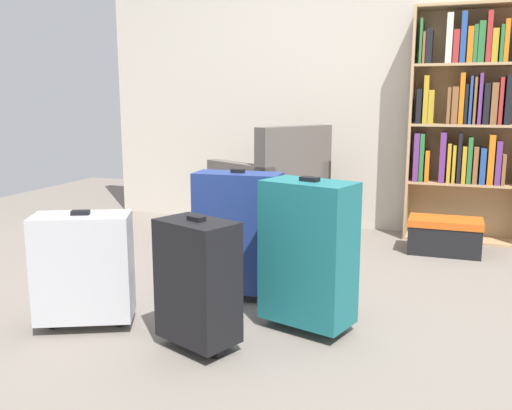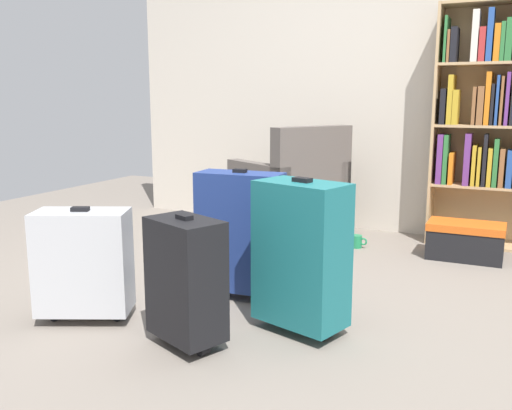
{
  "view_description": "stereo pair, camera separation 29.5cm",
  "coord_description": "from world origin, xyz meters",
  "px_view_note": "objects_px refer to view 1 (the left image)",
  "views": [
    {
      "loc": [
        0.77,
        -2.61,
        1.11
      ],
      "look_at": [
        -0.2,
        0.13,
        0.55
      ],
      "focal_mm": 39.27,
      "sensor_mm": 36.0,
      "label": 1
    },
    {
      "loc": [
        1.04,
        -2.5,
        1.11
      ],
      "look_at": [
        -0.2,
        0.13,
        0.55
      ],
      "focal_mm": 39.27,
      "sensor_mm": 36.0,
      "label": 2
    }
  ],
  "objects_px": {
    "bookshelf": "(468,113)",
    "storage_box": "(445,235)",
    "armchair": "(272,198)",
    "suitcase_black": "(198,281)",
    "suitcase_silver": "(84,267)",
    "suitcase_navy_blue": "(238,232)",
    "mug": "(339,239)",
    "suitcase_teal": "(308,252)"
  },
  "relations": [
    {
      "from": "storage_box",
      "to": "suitcase_navy_blue",
      "type": "xyz_separation_m",
      "value": [
        -1.08,
        -1.35,
        0.24
      ]
    },
    {
      "from": "mug",
      "to": "suitcase_silver",
      "type": "relative_size",
      "value": 0.21
    },
    {
      "from": "bookshelf",
      "to": "armchair",
      "type": "relative_size",
      "value": 1.87
    },
    {
      "from": "bookshelf",
      "to": "armchair",
      "type": "bearing_deg",
      "value": -164.37
    },
    {
      "from": "armchair",
      "to": "suitcase_silver",
      "type": "distance_m",
      "value": 2.05
    },
    {
      "from": "mug",
      "to": "storage_box",
      "type": "xyz_separation_m",
      "value": [
        0.76,
        0.04,
        0.09
      ]
    },
    {
      "from": "bookshelf",
      "to": "suitcase_navy_blue",
      "type": "distance_m",
      "value": 2.23
    },
    {
      "from": "suitcase_silver",
      "to": "bookshelf",
      "type": "bearing_deg",
      "value": 54.4
    },
    {
      "from": "suitcase_navy_blue",
      "to": "suitcase_silver",
      "type": "distance_m",
      "value": 0.85
    },
    {
      "from": "suitcase_teal",
      "to": "suitcase_black",
      "type": "xyz_separation_m",
      "value": [
        -0.4,
        -0.37,
        -0.07
      ]
    },
    {
      "from": "mug",
      "to": "suitcase_navy_blue",
      "type": "bearing_deg",
      "value": -103.55
    },
    {
      "from": "bookshelf",
      "to": "suitcase_black",
      "type": "relative_size",
      "value": 2.94
    },
    {
      "from": "bookshelf",
      "to": "storage_box",
      "type": "distance_m",
      "value": 0.97
    },
    {
      "from": "storage_box",
      "to": "suitcase_navy_blue",
      "type": "bearing_deg",
      "value": -128.54
    },
    {
      "from": "armchair",
      "to": "suitcase_teal",
      "type": "relative_size",
      "value": 1.28
    },
    {
      "from": "armchair",
      "to": "suitcase_silver",
      "type": "height_order",
      "value": "armchair"
    },
    {
      "from": "armchair",
      "to": "suitcase_black",
      "type": "bearing_deg",
      "value": -81.21
    },
    {
      "from": "bookshelf",
      "to": "mug",
      "type": "distance_m",
      "value": 1.37
    },
    {
      "from": "mug",
      "to": "armchair",
      "type": "bearing_deg",
      "value": 172.12
    },
    {
      "from": "bookshelf",
      "to": "suitcase_silver",
      "type": "height_order",
      "value": "bookshelf"
    },
    {
      "from": "suitcase_navy_blue",
      "to": "suitcase_silver",
      "type": "bearing_deg",
      "value": -131.19
    },
    {
      "from": "mug",
      "to": "suitcase_black",
      "type": "xyz_separation_m",
      "value": [
        -0.25,
        -1.99,
        0.27
      ]
    },
    {
      "from": "armchair",
      "to": "bookshelf",
      "type": "bearing_deg",
      "value": 15.63
    },
    {
      "from": "mug",
      "to": "storage_box",
      "type": "relative_size",
      "value": 0.24
    },
    {
      "from": "bookshelf",
      "to": "suitcase_navy_blue",
      "type": "height_order",
      "value": "bookshelf"
    },
    {
      "from": "storage_box",
      "to": "suitcase_black",
      "type": "bearing_deg",
      "value": -116.41
    },
    {
      "from": "bookshelf",
      "to": "armchair",
      "type": "distance_m",
      "value": 1.63
    },
    {
      "from": "storage_box",
      "to": "suitcase_navy_blue",
      "type": "distance_m",
      "value": 1.74
    },
    {
      "from": "storage_box",
      "to": "suitcase_navy_blue",
      "type": "relative_size",
      "value": 0.7
    },
    {
      "from": "storage_box",
      "to": "suitcase_black",
      "type": "relative_size",
      "value": 0.84
    },
    {
      "from": "suitcase_teal",
      "to": "suitcase_black",
      "type": "bearing_deg",
      "value": -137.33
    },
    {
      "from": "bookshelf",
      "to": "suitcase_black",
      "type": "bearing_deg",
      "value": -114.28
    },
    {
      "from": "storage_box",
      "to": "suitcase_black",
      "type": "distance_m",
      "value": 2.27
    },
    {
      "from": "suitcase_teal",
      "to": "storage_box",
      "type": "bearing_deg",
      "value": 69.99
    },
    {
      "from": "mug",
      "to": "suitcase_silver",
      "type": "distance_m",
      "value": 2.15
    },
    {
      "from": "storage_box",
      "to": "suitcase_silver",
      "type": "distance_m",
      "value": 2.57
    },
    {
      "from": "suitcase_black",
      "to": "bookshelf",
      "type": "bearing_deg",
      "value": 65.72
    },
    {
      "from": "suitcase_teal",
      "to": "suitcase_navy_blue",
      "type": "bearing_deg",
      "value": 147.42
    },
    {
      "from": "storage_box",
      "to": "suitcase_black",
      "type": "height_order",
      "value": "suitcase_black"
    },
    {
      "from": "mug",
      "to": "suitcase_black",
      "type": "height_order",
      "value": "suitcase_black"
    },
    {
      "from": "suitcase_navy_blue",
      "to": "suitcase_teal",
      "type": "xyz_separation_m",
      "value": [
        0.47,
        -0.3,
        0.01
      ]
    },
    {
      "from": "suitcase_navy_blue",
      "to": "mug",
      "type": "bearing_deg",
      "value": 76.45
    }
  ]
}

